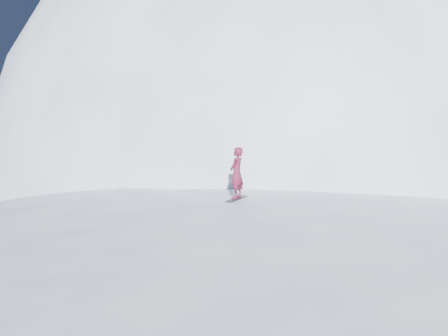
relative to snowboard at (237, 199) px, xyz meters
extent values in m
plane|color=white|center=(-1.42, -2.70, -2.41)|extent=(400.00, 400.00, 0.00)
ellipsoid|color=white|center=(-0.42, 0.30, -2.41)|extent=(36.00, 28.00, 4.80)
ellipsoid|color=white|center=(20.58, 23.30, -2.41)|extent=(60.00, 56.00, 56.00)
ellipsoid|color=white|center=(8.58, 17.30, -2.41)|extent=(28.00, 24.00, 18.00)
ellipsoid|color=white|center=(3.58, -5.70, -2.41)|extent=(5.00, 4.50, 0.70)
ellipsoid|color=white|center=(-3.42, 3.30, -2.41)|extent=(7.00, 6.30, 1.00)
ellipsoid|color=white|center=(5.58, 1.30, -2.41)|extent=(4.00, 3.60, 0.60)
cube|color=black|center=(0.00, 0.00, 0.00)|extent=(1.33, 1.02, 0.02)
imported|color=maroon|center=(0.00, 0.00, 0.99)|extent=(0.85, 0.79, 1.95)
cube|color=silver|center=(-2.72, 2.23, 0.01)|extent=(1.29, 5.88, 0.04)
cube|color=silver|center=(-2.29, 2.23, 0.01)|extent=(1.58, 5.82, 0.04)
camera|label=1|loc=(-7.68, -12.91, 2.73)|focal=32.00mm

